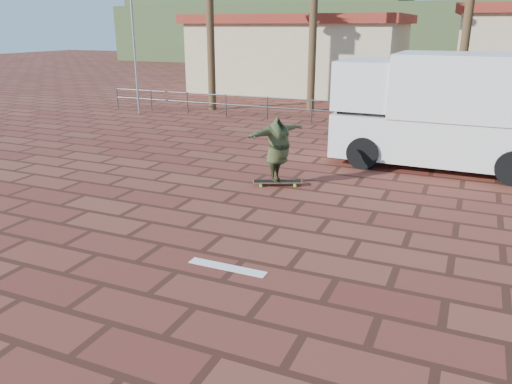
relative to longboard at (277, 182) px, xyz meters
The scene contains 12 objects.
ground 3.39m from the longboard, 87.07° to the right, with size 120.00×120.00×0.00m, color brown.
paint_stripe 4.67m from the longboard, 79.22° to the right, with size 1.40×0.22×0.01m, color white.
guardrail 8.63m from the longboard, 88.85° to the left, with size 24.06×0.06×1.00m.
flagpole 13.14m from the longboard, 141.88° to the left, with size 1.30×0.10×8.00m.
building_west 19.62m from the longboard, 107.38° to the left, with size 12.60×7.60×4.50m.
hill_front 46.70m from the longboard, 89.79° to the left, with size 70.00×18.00×6.00m, color #384C28.
hill_back 57.09m from the longboard, 112.53° to the left, with size 35.00×14.00×8.00m, color #384C28.
longboard is the anchor object (origin of this frame).
skateboarder 0.84m from the longboard, 91.79° to the left, with size 2.02×0.55×1.64m, color #373E21.
campervan 5.47m from the longboard, 44.59° to the left, with size 6.15×2.75×3.17m.
car_silver 11.56m from the longboard, 83.93° to the left, with size 2.03×5.04×1.72m, color silver.
car_white 14.37m from the longboard, 65.97° to the left, with size 1.45×4.15×1.37m, color white.
Camera 1 is at (4.19, -7.97, 3.89)m, focal length 35.00 mm.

